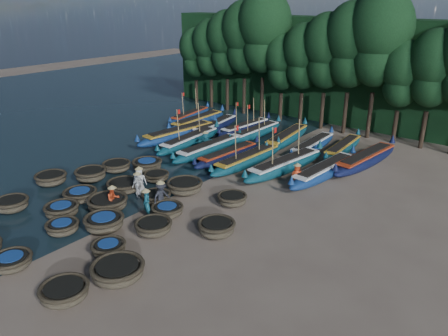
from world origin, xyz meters
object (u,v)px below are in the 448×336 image
Objects in this scene: long_boat_10 at (198,121)px; fisherman_4 at (138,184)px; coracle_11 at (80,195)px; coracle_3 at (12,261)px; coracle_23 at (185,186)px; coracle_24 at (232,199)px; coracle_13 at (104,222)px; coracle_8 at (109,248)px; coracle_10 at (51,178)px; coracle_18 at (167,210)px; coracle_17 at (156,197)px; long_boat_13 at (256,132)px; long_boat_2 at (179,134)px; fisherman_3 at (161,196)px; fisherman_1 at (147,202)px; fisherman_2 at (113,198)px; fisherman_6 at (297,175)px; coracle_12 at (108,203)px; long_boat_15 at (313,146)px; long_boat_17 at (366,159)px; long_boat_14 at (287,138)px; long_boat_8 at (324,171)px; coracle_21 at (147,165)px; coracle_22 at (157,176)px; long_boat_12 at (245,128)px; coracle_6 at (62,210)px; coracle_20 at (117,166)px; long_boat_4 at (209,148)px; coracle_15 at (91,174)px; long_boat_3 at (190,141)px; coracle_5 at (12,204)px; coracle_16 at (124,186)px; coracle_7 at (62,227)px; coracle_4 at (64,292)px; coracle_19 at (217,227)px; long_boat_6 at (248,160)px; coracle_14 at (153,227)px; long_boat_11 at (215,126)px; fisherman_5 at (205,142)px.

fisherman_4 is at bearing -63.87° from long_boat_10.
coracle_3 is at bearing -58.80° from coracle_11.
coracle_24 is at bearing 9.07° from coracle_23.
coracle_13 is 0.26× the size of long_boat_10.
coracle_10 is at bearing 163.96° from coracle_8.
coracle_11 is 5.96m from coracle_18.
coracle_17 is 1.95m from coracle_18.
coracle_3 is at bearing -92.12° from coracle_23.
coracle_23 is at bearing -75.05° from long_boat_13.
fisherman_3 is (8.66, -10.28, 0.32)m from long_boat_2.
fisherman_1 reaches higher than fisherman_2.
fisherman_6 is (6.96, 7.61, -0.01)m from fisherman_4.
long_boat_10 reaches higher than coracle_12.
fisherman_3 is (1.05, 8.53, 0.56)m from coracle_3.
coracle_3 is 0.27× the size of long_boat_13.
long_boat_15 is 0.87× the size of long_boat_17.
long_boat_8 is at bearing -46.81° from long_boat_14.
fisherman_3 reaches higher than coracle_21.
coracle_22 is 0.25× the size of long_boat_10.
coracle_23 is at bearing 89.92° from coracle_13.
coracle_17 is 16.01m from long_boat_12.
coracle_6 is 0.26× the size of long_boat_8.
coracle_20 is 12.88m from fisherman_6.
coracle_11 is 3.57m from fisherman_4.
coracle_15 is at bearing -106.66° from long_boat_4.
long_boat_3 is at bearing 110.17° from coracle_12.
coracle_18 is (-0.71, 4.65, 0.00)m from coracle_8.
fisherman_2 reaches higher than long_boat_14.
long_boat_2 is at bearing -134.09° from long_boat_13.
long_boat_12 is at bearing 86.77° from coracle_5.
fisherman_3 reaches higher than long_boat_14.
fisherman_6 is (8.63, -1.09, 0.31)m from long_boat_4.
coracle_21 is 12.59m from long_boat_8.
long_boat_17 is at bearing 53.74° from coracle_16.
coracle_7 is 1.16× the size of fisherman_4.
long_boat_14 is at bearing 98.86° from coracle_4.
coracle_19 is at bearing -20.76° from coracle_22.
long_boat_17 is at bearing 61.23° from coracle_12.
long_boat_6 reaches higher than coracle_11.
coracle_10 is 6.07m from coracle_12.
coracle_11 is 0.25× the size of long_boat_14.
fisherman_6 reaches higher than coracle_14.
coracle_17 is at bearing -72.41° from long_boat_11.
long_boat_4 is at bearing 100.01° from coracle_3.
coracle_16 is (-2.75, 8.79, 0.04)m from coracle_3.
long_boat_3 reaches higher than coracle_15.
long_boat_13 is 5.89m from fisherman_5.
coracle_19 is at bearing 34.09° from coracle_13.
long_boat_8 is (5.86, 7.84, 0.10)m from coracle_23.
coracle_7 is at bearing -56.38° from coracle_20.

